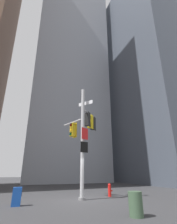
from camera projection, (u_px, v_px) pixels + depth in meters
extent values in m
plane|color=#38383A|center=(82.00, 200.00, 10.57)|extent=(120.00, 120.00, 0.00)
cube|color=#4C5460|center=(160.00, 69.00, 33.24)|extent=(14.87, 14.87, 41.22)
cube|color=#9399A3|center=(67.00, 63.00, 40.34)|extent=(14.33, 14.33, 52.11)
cylinder|color=#B2B2B5|center=(82.00, 139.00, 11.84)|extent=(0.24, 0.24, 7.63)
cylinder|color=gray|center=(82.00, 199.00, 10.59)|extent=(0.44, 0.44, 0.16)
cylinder|color=#B2B2B5|center=(89.00, 114.00, 13.63)|extent=(1.67, 1.84, 0.13)
cylinder|color=#B2B2B5|center=(73.00, 122.00, 13.19)|extent=(0.94, 2.29, 0.13)
cube|color=black|center=(89.00, 119.00, 13.05)|extent=(0.34, 0.38, 1.14)
cube|color=black|center=(87.00, 120.00, 13.12)|extent=(0.48, 0.48, 1.00)
cylinder|color=#360605|center=(85.00, 116.00, 13.30)|extent=(0.18, 0.19, 0.20)
cube|color=black|center=(85.00, 114.00, 13.35)|extent=(0.20, 0.21, 0.02)
cylinder|color=#3C2C06|center=(85.00, 120.00, 13.19)|extent=(0.18, 0.19, 0.20)
cube|color=black|center=(84.00, 118.00, 13.23)|extent=(0.20, 0.21, 0.02)
cylinder|color=#19C672|center=(84.00, 124.00, 13.07)|extent=(0.18, 0.19, 0.20)
cube|color=black|center=(84.00, 123.00, 13.11)|extent=(0.20, 0.21, 0.02)
cube|color=yellow|center=(92.00, 122.00, 13.62)|extent=(0.34, 0.38, 1.14)
cube|color=yellow|center=(90.00, 122.00, 13.69)|extent=(0.48, 0.48, 1.00)
cylinder|color=red|center=(88.00, 118.00, 13.87)|extent=(0.18, 0.19, 0.20)
cube|color=black|center=(88.00, 117.00, 13.91)|extent=(0.20, 0.21, 0.02)
cylinder|color=#3C2C06|center=(88.00, 122.00, 13.75)|extent=(0.18, 0.19, 0.20)
cube|color=black|center=(88.00, 121.00, 13.80)|extent=(0.20, 0.21, 0.02)
cylinder|color=#06311C|center=(88.00, 126.00, 13.64)|extent=(0.18, 0.19, 0.20)
cube|color=black|center=(88.00, 125.00, 13.68)|extent=(0.20, 0.21, 0.02)
cube|color=black|center=(95.00, 124.00, 14.19)|extent=(0.34, 0.38, 1.14)
cube|color=black|center=(93.00, 124.00, 14.26)|extent=(0.48, 0.48, 1.00)
cylinder|color=#360605|center=(90.00, 120.00, 14.44)|extent=(0.18, 0.19, 0.20)
cube|color=black|center=(90.00, 119.00, 14.48)|extent=(0.20, 0.21, 0.02)
cylinder|color=#3C2C06|center=(90.00, 124.00, 14.32)|extent=(0.18, 0.19, 0.20)
cube|color=black|center=(90.00, 123.00, 14.37)|extent=(0.20, 0.21, 0.02)
cylinder|color=#19C672|center=(90.00, 128.00, 14.21)|extent=(0.18, 0.19, 0.20)
cube|color=black|center=(90.00, 127.00, 14.25)|extent=(0.20, 0.21, 0.02)
cube|color=gold|center=(75.00, 130.00, 13.10)|extent=(0.19, 0.46, 1.14)
cube|color=gold|center=(73.00, 130.00, 12.99)|extent=(0.44, 0.44, 1.00)
cylinder|color=#360605|center=(71.00, 125.00, 12.98)|extent=(0.12, 0.21, 0.20)
cube|color=black|center=(71.00, 124.00, 13.02)|extent=(0.14, 0.23, 0.02)
cylinder|color=yellow|center=(71.00, 130.00, 12.86)|extent=(0.12, 0.21, 0.20)
cube|color=black|center=(71.00, 128.00, 12.90)|extent=(0.14, 0.23, 0.02)
cylinder|color=#06311C|center=(71.00, 134.00, 12.75)|extent=(0.12, 0.21, 0.20)
cube|color=black|center=(71.00, 133.00, 12.78)|extent=(0.14, 0.23, 0.02)
cube|color=white|center=(86.00, 103.00, 13.06)|extent=(0.75, 1.04, 0.28)
cube|color=#19479E|center=(86.00, 103.00, 13.06)|extent=(0.73, 1.00, 0.24)
cube|color=red|center=(85.00, 134.00, 11.83)|extent=(0.57, 0.33, 0.80)
cube|color=white|center=(85.00, 134.00, 11.83)|extent=(0.53, 0.30, 0.76)
cube|color=black|center=(84.00, 147.00, 11.48)|extent=(0.58, 0.18, 0.72)
cube|color=white|center=(84.00, 147.00, 11.48)|extent=(0.54, 0.17, 0.68)
cylinder|color=red|center=(110.00, 191.00, 12.15)|extent=(0.22, 0.22, 0.70)
sphere|color=red|center=(109.00, 185.00, 12.29)|extent=(0.23, 0.23, 0.23)
cylinder|color=red|center=(112.00, 191.00, 12.21)|extent=(0.10, 0.09, 0.09)
cube|color=#194CB2|center=(17.00, 197.00, 8.77)|extent=(0.44, 0.36, 0.90)
cube|color=black|center=(22.00, 193.00, 8.91)|extent=(0.01, 0.29, 0.32)
cylinder|color=#3F593F|center=(136.00, 204.00, 6.67)|extent=(0.55, 0.55, 0.91)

